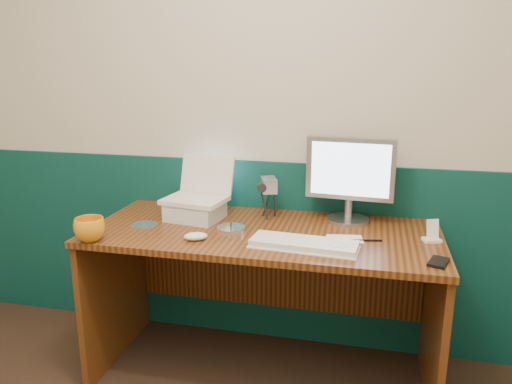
% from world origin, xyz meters
% --- Properties ---
extents(back_wall, '(3.50, 0.04, 2.50)m').
position_xyz_m(back_wall, '(0.00, 1.75, 1.25)').
color(back_wall, beige).
rests_on(back_wall, ground).
extents(wainscot, '(3.48, 0.02, 1.00)m').
position_xyz_m(wainscot, '(0.00, 1.74, 0.50)').
color(wainscot, '#083632').
rests_on(wainscot, ground).
extents(desk, '(1.60, 0.70, 0.75)m').
position_xyz_m(desk, '(0.12, 1.38, 0.38)').
color(desk, '#3D1B0B').
rests_on(desk, ground).
extents(laptop_riser, '(0.28, 0.25, 0.09)m').
position_xyz_m(laptop_riser, '(-0.24, 1.47, 0.79)').
color(laptop_riser, silver).
rests_on(laptop_riser, desk).
extents(laptop, '(0.32, 0.26, 0.24)m').
position_xyz_m(laptop, '(-0.24, 1.47, 0.96)').
color(laptop, silver).
rests_on(laptop, laptop_riser).
extents(monitor, '(0.42, 0.15, 0.41)m').
position_xyz_m(monitor, '(0.50, 1.60, 0.96)').
color(monitor, '#A1A1A5').
rests_on(monitor, desk).
extents(keyboard, '(0.45, 0.18, 0.03)m').
position_xyz_m(keyboard, '(0.34, 1.20, 0.76)').
color(keyboard, white).
rests_on(keyboard, desk).
extents(mouse_right, '(0.12, 0.07, 0.04)m').
position_xyz_m(mouse_right, '(0.48, 1.17, 0.77)').
color(mouse_right, white).
rests_on(mouse_right, desk).
extents(mouse_left, '(0.12, 0.10, 0.03)m').
position_xyz_m(mouse_left, '(-0.13, 1.18, 0.77)').
color(mouse_left, white).
rests_on(mouse_left, desk).
extents(mug, '(0.15, 0.15, 0.10)m').
position_xyz_m(mug, '(-0.58, 1.07, 0.80)').
color(mug, orange).
rests_on(mug, desk).
extents(camcorder, '(0.12, 0.14, 0.18)m').
position_xyz_m(camcorder, '(0.11, 1.58, 0.84)').
color(camcorder, '#B3B4B9').
rests_on(camcorder, desk).
extents(cd_spindle, '(0.13, 0.13, 0.03)m').
position_xyz_m(cd_spindle, '(-0.01, 1.31, 0.76)').
color(cd_spindle, silver).
rests_on(cd_spindle, desk).
extents(cd_loose_a, '(0.13, 0.13, 0.00)m').
position_xyz_m(cd_loose_a, '(-0.45, 1.33, 0.75)').
color(cd_loose_a, silver).
rests_on(cd_loose_a, desk).
extents(pen, '(0.15, 0.04, 0.01)m').
position_xyz_m(pen, '(0.58, 1.34, 0.75)').
color(pen, black).
rests_on(pen, desk).
extents(papers, '(0.17, 0.13, 0.00)m').
position_xyz_m(papers, '(0.50, 1.34, 0.75)').
color(papers, silver).
rests_on(papers, desk).
extents(dock, '(0.09, 0.08, 0.01)m').
position_xyz_m(dock, '(0.86, 1.40, 0.76)').
color(dock, white).
rests_on(dock, desk).
extents(music_player, '(0.06, 0.04, 0.09)m').
position_xyz_m(music_player, '(0.86, 1.40, 0.81)').
color(music_player, white).
rests_on(music_player, dock).
extents(pda, '(0.10, 0.12, 0.01)m').
position_xyz_m(pda, '(0.86, 1.15, 0.76)').
color(pda, black).
rests_on(pda, desk).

